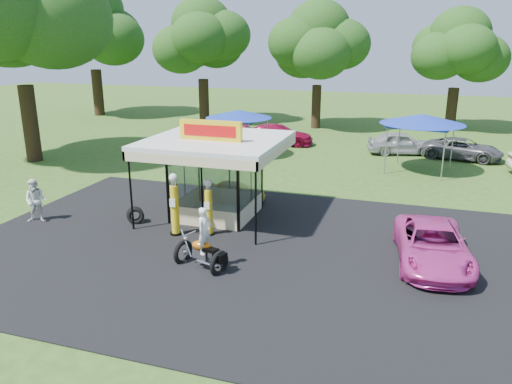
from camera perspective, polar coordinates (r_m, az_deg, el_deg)
ground at (r=16.47m, az=-4.56°, el=-9.07°), size 120.00×120.00×0.00m
asphalt_apron at (r=18.15m, az=-2.14°, el=-6.39°), size 20.00×14.00×0.04m
gas_station_kiosk at (r=20.90m, az=-4.52°, el=1.86°), size 5.40×5.40×4.18m
gas_pump_left at (r=19.18m, az=-9.26°, el=-1.58°), size 0.46×0.46×2.47m
gas_pump_right at (r=19.04m, az=-5.43°, el=-1.89°), size 0.42×0.42×2.26m
motorcycle at (r=16.37m, az=-6.04°, el=-5.98°), size 1.95×1.33×2.21m
spare_tires at (r=21.00m, az=-13.63°, el=-2.61°), size 0.89×0.72×0.72m
kiosk_car at (r=23.24m, az=-2.38°, el=0.11°), size 2.82×1.13×0.96m
pink_sedan at (r=17.72m, az=19.52°, el=-5.73°), size 2.81×5.08×1.35m
spectator_west at (r=22.32m, az=-23.86°, el=-0.92°), size 1.08×0.97×1.83m
bg_car_a at (r=33.89m, az=-3.82°, el=6.04°), size 5.10×2.57×1.60m
bg_car_b at (r=36.00m, az=2.57°, el=6.58°), size 5.16×2.52×1.44m
bg_car_c at (r=34.22m, az=16.27°, el=5.39°), size 4.63×2.84×1.47m
bg_car_d at (r=34.01m, az=22.56°, el=4.57°), size 5.08×3.12×1.32m
tent_west at (r=32.12m, az=-1.99°, el=8.86°), size 4.24×4.24×2.96m
tent_east at (r=29.59m, az=18.48°, el=7.85°), size 4.68×4.68×3.27m
oak_far_a at (r=52.40m, az=-18.19°, el=16.97°), size 10.50×10.50×12.45m
oak_far_b at (r=45.98m, az=-6.16°, el=16.38°), size 8.93×8.93×10.65m
oak_far_c at (r=42.76m, az=7.12°, el=15.85°), size 8.63×8.63×10.17m
oak_far_d at (r=44.64m, az=22.07°, el=14.38°), size 8.05×8.05×9.58m
oak_near at (r=33.42m, az=-25.75°, el=17.73°), size 11.88×11.88×13.68m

